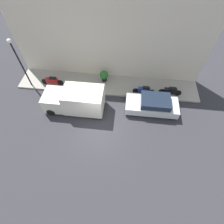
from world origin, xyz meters
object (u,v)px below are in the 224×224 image
at_px(parked_car, 152,104).
at_px(motorcycle_black, 170,91).
at_px(streetlamp, 18,57).
at_px(motorcycle_red, 52,81).
at_px(potted_plant, 104,76).
at_px(motorcycle_blue, 144,90).
at_px(delivery_van, 75,100).

relative_size(parked_car, motorcycle_black, 2.14).
bearing_deg(streetlamp, parked_car, -98.20).
height_order(motorcycle_red, potted_plant, potted_plant).
bearing_deg(potted_plant, streetlamp, 100.80).
distance_m(parked_car, motorcycle_blue, 1.70).
xyz_separation_m(delivery_van, motorcycle_black, (2.22, -7.71, -0.44)).
distance_m(motorcycle_red, motorcycle_black, 10.45).
relative_size(parked_car, motorcycle_red, 2.09).
relative_size(motorcycle_red, streetlamp, 0.44).
bearing_deg(parked_car, motorcycle_red, 78.59).
bearing_deg(potted_plant, motorcycle_blue, -109.08).
xyz_separation_m(motorcycle_black, potted_plant, (1.14, 5.88, 0.15)).
height_order(parked_car, delivery_van, delivery_van).
height_order(delivery_van, motorcycle_red, delivery_van).
distance_m(motorcycle_blue, motorcycle_black, 2.24).
distance_m(parked_car, delivery_van, 6.18).
bearing_deg(motorcycle_blue, delivery_van, 110.94).
xyz_separation_m(parked_car, motorcycle_red, (1.79, 8.88, -0.05)).
relative_size(motorcycle_blue, streetlamp, 0.42).
height_order(parked_car, potted_plant, parked_car).
bearing_deg(delivery_van, potted_plant, -28.70).
xyz_separation_m(delivery_van, motorcycle_red, (2.33, 2.73, -0.44)).
bearing_deg(motorcycle_red, potted_plant, -77.35).
distance_m(delivery_van, motorcycle_black, 8.04).
bearing_deg(motorcycle_red, delivery_van, -130.49).
relative_size(parked_car, motorcycle_blue, 2.20).
bearing_deg(parked_car, motorcycle_blue, 23.19).
height_order(motorcycle_red, streetlamp, streetlamp).
relative_size(parked_car, potted_plant, 3.92).
relative_size(delivery_van, motorcycle_red, 2.37).
bearing_deg(streetlamp, delivery_van, -114.03).
distance_m(delivery_van, motorcycle_red, 3.62).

